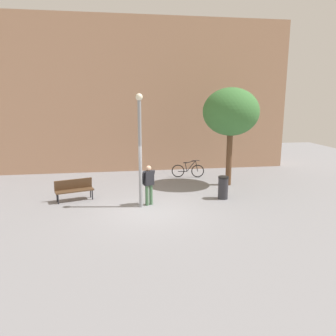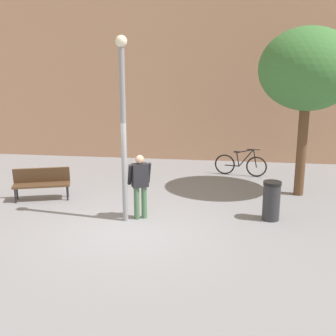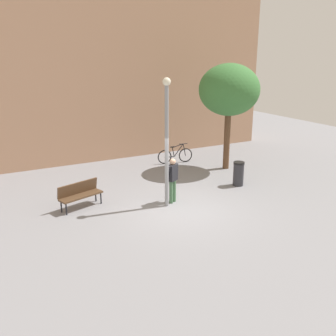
{
  "view_description": "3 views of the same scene",
  "coord_description": "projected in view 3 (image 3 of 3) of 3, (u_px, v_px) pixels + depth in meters",
  "views": [
    {
      "loc": [
        -1.15,
        -12.29,
        4.35
      ],
      "look_at": [
        0.94,
        1.08,
        1.46
      ],
      "focal_mm": 35.07,
      "sensor_mm": 36.0,
      "label": 1
    },
    {
      "loc": [
        2.23,
        -9.76,
        4.11
      ],
      "look_at": [
        0.65,
        1.77,
        1.09
      ],
      "focal_mm": 47.08,
      "sensor_mm": 36.0,
      "label": 2
    },
    {
      "loc": [
        -6.27,
        -10.8,
        5.32
      ],
      "look_at": [
        0.22,
        1.33,
        1.14
      ],
      "focal_mm": 40.81,
      "sensor_mm": 36.0,
      "label": 3
    }
  ],
  "objects": [
    {
      "name": "ground_plane",
      "position": [
        180.0,
        209.0,
        13.49
      ],
      "size": [
        36.0,
        36.0,
        0.0
      ],
      "primitive_type": "plane",
      "color": "gray"
    },
    {
      "name": "park_bench",
      "position": [
        80.0,
        193.0,
        13.51
      ],
      "size": [
        1.67,
        0.94,
        0.92
      ],
      "color": "#513823",
      "rests_on": "ground_plane"
    },
    {
      "name": "bicycle_black",
      "position": [
        175.0,
        155.0,
        19.03
      ],
      "size": [
        1.79,
        0.37,
        0.97
      ],
      "color": "black",
      "rests_on": "ground_plane"
    },
    {
      "name": "person_by_lamppost",
      "position": [
        173.0,
        177.0,
        13.85
      ],
      "size": [
        0.63,
        0.48,
        1.67
      ],
      "color": "#47704C",
      "rests_on": "ground_plane"
    },
    {
      "name": "trash_bin",
      "position": [
        238.0,
        174.0,
        15.78
      ],
      "size": [
        0.46,
        0.46,
        1.01
      ],
      "color": "#2D2D33",
      "rests_on": "ground_plane"
    },
    {
      "name": "lamppost",
      "position": [
        167.0,
        134.0,
        13.04
      ],
      "size": [
        0.28,
        0.28,
        4.53
      ],
      "color": "gray",
      "rests_on": "ground_plane"
    },
    {
      "name": "plaza_tree",
      "position": [
        229.0,
        90.0,
        17.2
      ],
      "size": [
        2.76,
        2.76,
        4.87
      ],
      "color": "brown",
      "rests_on": "ground_plane"
    },
    {
      "name": "building_facade",
      "position": [
        99.0,
        70.0,
        19.22
      ],
      "size": [
        18.73,
        2.0,
        8.95
      ],
      "primitive_type": "cube",
      "color": "tan",
      "rests_on": "ground_plane"
    }
  ]
}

